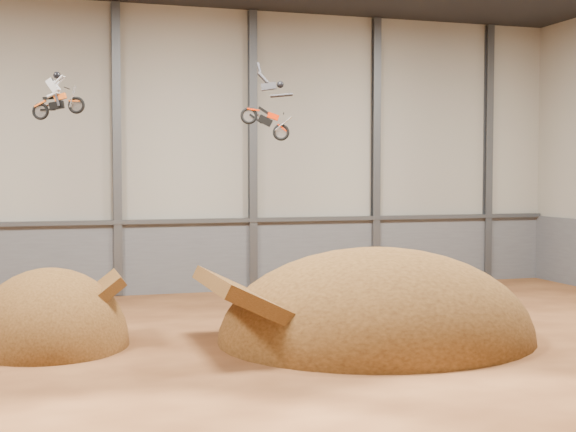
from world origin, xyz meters
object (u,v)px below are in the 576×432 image
at_px(fmx_rider_a, 60,92).
at_px(takeoff_ramp, 50,346).
at_px(landing_ramp, 377,339).
at_px(fmx_rider_b, 261,101).

bearing_deg(fmx_rider_a, takeoff_ramp, -106.46).
height_order(takeoff_ramp, fmx_rider_a, fmx_rider_a).
xyz_separation_m(landing_ramp, fmx_rider_a, (-10.64, 2.90, 8.66)).
xyz_separation_m(takeoff_ramp, fmx_rider_a, (0.45, 0.63, 8.66)).
bearing_deg(fmx_rider_b, takeoff_ramp, -156.44).
bearing_deg(takeoff_ramp, landing_ramp, -11.61).
xyz_separation_m(fmx_rider_a, fmx_rider_b, (7.31, 0.44, -0.08)).
xyz_separation_m(landing_ramp, fmx_rider_b, (-3.32, 3.34, 8.59)).
xyz_separation_m(takeoff_ramp, landing_ramp, (11.08, -2.28, 0.00)).
height_order(fmx_rider_a, fmx_rider_b, fmx_rider_b).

